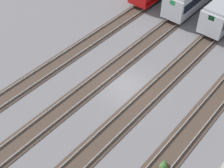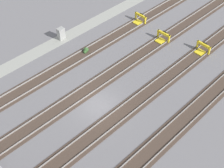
{
  "view_description": "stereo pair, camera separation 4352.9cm",
  "coord_description": "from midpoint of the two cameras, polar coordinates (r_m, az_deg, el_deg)",
  "views": [
    {
      "loc": [
        -17.28,
        -12.96,
        21.47
      ],
      "look_at": [
        -2.07,
        0.0,
        1.8
      ],
      "focal_mm": 50.0,
      "sensor_mm": 36.0,
      "label": 1
    },
    {
      "loc": [
        14.45,
        16.67,
        24.69
      ],
      "look_at": [
        -2.07,
        0.0,
        1.8
      ],
      "focal_mm": 50.0,
      "sensor_mm": 36.0,
      "label": 2
    }
  ],
  "objects": [
    {
      "name": "rail_track_nearest",
      "position": [
        24.93,
        32.77,
        -53.15
      ],
      "size": [
        90.0,
        2.24,
        0.21
      ],
      "color": "#47382D",
      "rests_on": "ground"
    },
    {
      "name": "rail_track_near_inner",
      "position": [
        23.49,
        15.91,
        -48.71
      ],
      "size": [
        90.0,
        2.24,
        0.21
      ],
      "color": "#47382D",
      "rests_on": "ground"
    },
    {
      "name": "rail_track_far_inner",
      "position": [
        23.78,
        -9.96,
        -33.3
      ],
      "size": [
        90.0,
        2.24,
        0.21
      ],
      "color": "#47382D",
      "rests_on": "ground"
    },
    {
      "name": "ground_plane",
      "position": [
        23.2,
        8.22,
        -45.46
      ],
      "size": [
        400.0,
        400.0,
        0.0
      ],
      "primitive_type": "plane",
      "color": "slate"
    },
    {
      "name": "weed_clump",
      "position": [
        25.09,
        27.38,
        -64.7
      ],
      "size": [
        0.92,
        0.7,
        0.64
      ],
      "color": "#38602D",
      "rests_on": "ground"
    },
    {
      "name": "rail_track_middle",
      "position": [
        23.09,
        1.35,
        -41.68
      ],
      "size": [
        90.0,
        2.24,
        0.21
      ],
      "color": "#47382D",
      "rests_on": "ground"
    }
  ]
}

